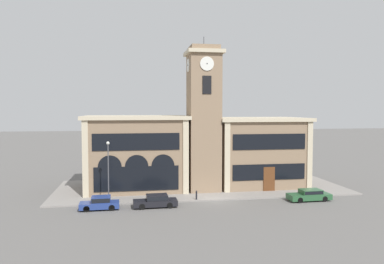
{
  "coord_description": "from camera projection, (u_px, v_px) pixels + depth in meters",
  "views": [
    {
      "loc": [
        -9.21,
        -41.26,
        10.44
      ],
      "look_at": [
        -1.83,
        3.56,
        7.74
      ],
      "focal_mm": 35.0,
      "sensor_mm": 36.0,
      "label": 1
    }
  ],
  "objects": [
    {
      "name": "town_hall_left_wing",
      "position": [
        136.0,
        152.0,
        49.06
      ],
      "size": [
        13.28,
        9.86,
        9.67
      ],
      "color": "#897056",
      "rests_on": "ground_plane"
    },
    {
      "name": "street_lamp",
      "position": [
        108.0,
        164.0,
        41.01
      ],
      "size": [
        0.36,
        0.36,
        6.83
      ],
      "color": "#4C4C51",
      "rests_on": "sidewalk_kerb"
    },
    {
      "name": "ground_plane",
      "position": [
        213.0,
        201.0,
        42.75
      ],
      "size": [
        300.0,
        300.0,
        0.0
      ],
      "primitive_type": "plane",
      "color": "#605E5B"
    },
    {
      "name": "sidewalk_kerb",
      "position": [
        201.0,
        187.0,
        50.0
      ],
      "size": [
        37.65,
        14.72,
        0.15
      ],
      "color": "gray",
      "rests_on": "ground_plane"
    },
    {
      "name": "parked_car_mid",
      "position": [
        156.0,
        201.0,
        40.08
      ],
      "size": [
        4.73,
        1.88,
        1.34
      ],
      "rotation": [
        0.0,
        0.0,
        3.17
      ],
      "color": "black",
      "rests_on": "ground_plane"
    },
    {
      "name": "clock_tower",
      "position": [
        204.0,
        119.0,
        47.62
      ],
      "size": [
        4.6,
        4.6,
        19.63
      ],
      "color": "#897056",
      "rests_on": "ground_plane"
    },
    {
      "name": "town_hall_right_wing",
      "position": [
        257.0,
        151.0,
        51.77
      ],
      "size": [
        12.35,
        9.86,
        9.37
      ],
      "color": "#897056",
      "rests_on": "ground_plane"
    },
    {
      "name": "bollard",
      "position": [
        196.0,
        195.0,
        42.82
      ],
      "size": [
        0.18,
        0.18,
        1.06
      ],
      "color": "black",
      "rests_on": "sidewalk_kerb"
    },
    {
      "name": "parked_car_near",
      "position": [
        100.0,
        203.0,
        39.14
      ],
      "size": [
        4.11,
        1.85,
        1.38
      ],
      "rotation": [
        0.0,
        0.0,
        3.17
      ],
      "color": "navy",
      "rests_on": "ground_plane"
    },
    {
      "name": "parked_car_far",
      "position": [
        310.0,
        195.0,
        42.94
      ],
      "size": [
        4.94,
        1.94,
        1.31
      ],
      "rotation": [
        0.0,
        0.0,
        3.17
      ],
      "color": "#285633",
      "rests_on": "ground_plane"
    }
  ]
}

